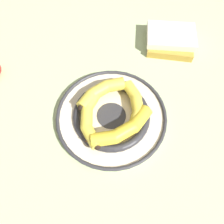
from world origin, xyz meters
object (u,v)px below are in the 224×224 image
Objects in this scene: banana_c at (135,105)px; book_stack at (170,39)px; banana_d at (102,91)px; banana_b at (122,130)px; decorative_bowl at (112,115)px; banana_a at (90,116)px.

banana_c reaches higher than book_stack.
banana_d is at bearing 55.48° from book_stack.
banana_b is at bearing 147.69° from banana_c.
decorative_bowl is 1.88× the size of banana_d.
book_stack is at bearing 32.26° from banana_b.
banana_a is 0.92× the size of banana_d.
book_stack is (-0.09, 0.39, -0.03)m from banana_b.
banana_a is 0.13m from banana_c.
banana_c is at bearing 74.01° from book_stack.
banana_d reaches higher than decorative_bowl.
banana_a is at bearing 100.06° from banana_c.
decorative_bowl is 1.63× the size of banana_b.
banana_a is at bearing 123.05° from banana_b.
banana_b reaches higher than banana_c.
banana_a is at bearing 60.34° from book_stack.
decorative_bowl is at bearing 65.74° from book_stack.
decorative_bowl is 2.42× the size of banana_c.
banana_a is at bearing -122.54° from decorative_bowl.
book_stack is (0.00, 0.42, -0.03)m from banana_a.
banana_d is 0.82× the size of book_stack.
banana_d is (-0.12, 0.06, 0.00)m from banana_b.
book_stack is (0.03, 0.33, -0.03)m from banana_d.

